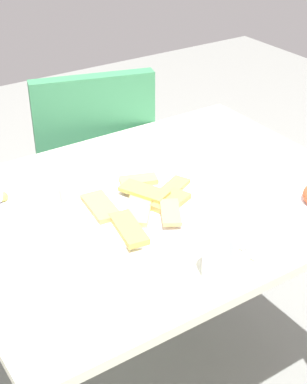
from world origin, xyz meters
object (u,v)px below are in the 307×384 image
at_px(dining_chair, 92,170).
at_px(paper_napkin, 274,240).
at_px(dining_table, 158,227).
at_px(fork, 280,243).
at_px(pide_platter, 145,205).
at_px(spoon, 269,235).
at_px(drinking_glass, 219,255).
at_px(soda_can, 49,210).

bearing_deg(dining_chair, paper_napkin, -88.70).
xyz_separation_m(dining_table, fork, (0.12, -0.32, 0.10)).
height_order(pide_platter, spoon, pide_platter).
bearing_deg(paper_napkin, spoon, 90.00).
distance_m(dining_chair, drinking_glass, 0.98).
xyz_separation_m(paper_napkin, fork, (0.00, -0.02, 0.00)).
height_order(soda_can, fork, soda_can).
bearing_deg(fork, dining_table, 104.90).
bearing_deg(fork, paper_napkin, 83.95).
bearing_deg(dining_table, soda_can, 177.41).
bearing_deg(fork, soda_can, 135.30).
distance_m(pide_platter, drinking_glass, 0.31).
relative_size(dining_chair, soda_can, 7.69).
bearing_deg(drinking_glass, paper_napkin, 8.52).
xyz_separation_m(pide_platter, paper_napkin, (0.18, -0.28, -0.01)).
height_order(dining_table, drinking_glass, drinking_glass).
bearing_deg(dining_chair, pide_platter, -104.55).
bearing_deg(spoon, dining_table, 110.85).
distance_m(dining_chair, soda_can, 0.76).
relative_size(pide_platter, soda_can, 2.84).
xyz_separation_m(pide_platter, drinking_glass, (-0.01, -0.31, 0.05)).
bearing_deg(fork, spoon, 83.95).
distance_m(drinking_glass, fork, 0.20).
distance_m(soda_can, fork, 0.54).
relative_size(fork, spoon, 1.03).
distance_m(dining_table, paper_napkin, 0.34).
xyz_separation_m(soda_can, spoon, (0.42, -0.30, -0.06)).
bearing_deg(pide_platter, soda_can, 170.73).
height_order(dining_chair, pide_platter, dining_chair).
xyz_separation_m(dining_table, paper_napkin, (0.12, -0.30, 0.09)).
height_order(drinking_glass, fork, drinking_glass).
bearing_deg(paper_napkin, drinking_glass, -171.48).
distance_m(dining_table, pide_platter, 0.12).
xyz_separation_m(dining_table, soda_can, (-0.30, 0.01, 0.15)).
xyz_separation_m(paper_napkin, spoon, (0.00, 0.02, 0.00)).
height_order(dining_table, fork, fork).
distance_m(soda_can, spoon, 0.52).
bearing_deg(drinking_glass, dining_chair, 79.49).
bearing_deg(pide_platter, paper_napkin, -57.17).
height_order(pide_platter, paper_napkin, pide_platter).
bearing_deg(dining_table, fork, -69.04).
height_order(fork, spoon, same).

